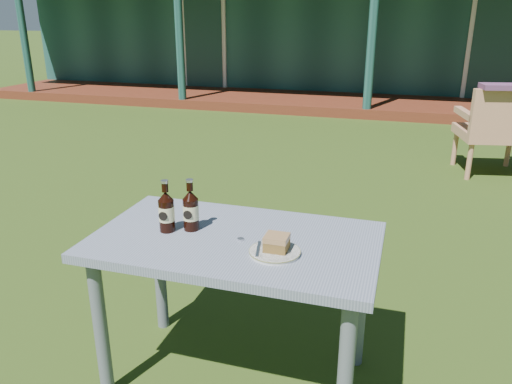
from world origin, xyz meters
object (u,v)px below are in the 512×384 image
(cafe_table, at_px, (235,259))
(cake_slice, at_px, (277,242))
(plate, at_px, (275,252))
(armchair_left, at_px, (498,127))
(cola_bottle_far, at_px, (166,211))
(cola_bottle_near, at_px, (191,210))

(cafe_table, distance_m, cake_slice, 0.27)
(cake_slice, bearing_deg, cafe_table, 156.19)
(plate, height_order, cake_slice, cake_slice)
(armchair_left, bearing_deg, cafe_table, -112.44)
(plate, height_order, armchair_left, armchair_left)
(plate, height_order, cola_bottle_far, cola_bottle_far)
(cake_slice, bearing_deg, cola_bottle_far, 172.43)
(cake_slice, bearing_deg, armchair_left, 70.71)
(cake_slice, relative_size, cola_bottle_far, 0.40)
(cafe_table, xyz_separation_m, cake_slice, (0.20, -0.09, 0.15))
(cake_slice, relative_size, armchair_left, 0.10)
(cola_bottle_near, bearing_deg, cola_bottle_far, -154.69)
(plate, distance_m, cake_slice, 0.04)
(cake_slice, bearing_deg, cola_bottle_near, 164.89)
(cola_bottle_near, xyz_separation_m, cola_bottle_far, (-0.09, -0.04, 0.00))
(cafe_table, distance_m, cola_bottle_near, 0.29)
(cafe_table, bearing_deg, plate, -26.53)
(cafe_table, height_order, cola_bottle_near, cola_bottle_near)
(cake_slice, distance_m, cola_bottle_far, 0.51)
(cafe_table, height_order, armchair_left, armchair_left)
(cola_bottle_near, bearing_deg, plate, -16.51)
(plate, distance_m, cola_bottle_near, 0.43)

